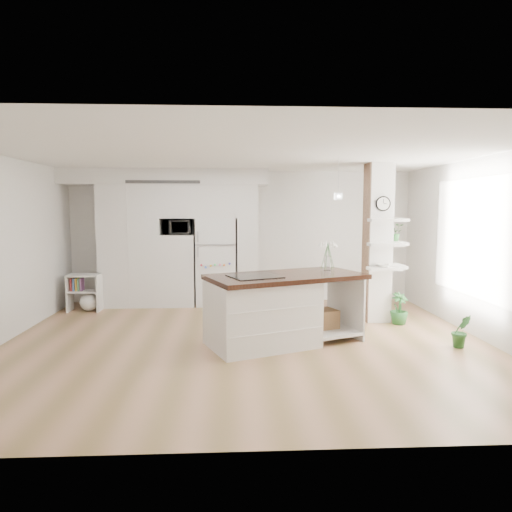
{
  "coord_description": "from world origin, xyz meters",
  "views": [
    {
      "loc": [
        -0.18,
        -6.47,
        1.95
      ],
      "look_at": [
        0.19,
        0.9,
        1.17
      ],
      "focal_mm": 32.0,
      "sensor_mm": 36.0,
      "label": 1
    }
  ],
  "objects_px": {
    "refrigerator": "(216,261)",
    "kitchen_island": "(270,309)",
    "bookshelf": "(86,295)",
    "floor_plant_a": "(461,331)"
  },
  "relations": [
    {
      "from": "refrigerator",
      "to": "kitchen_island",
      "type": "distance_m",
      "value": 2.96
    },
    {
      "from": "refrigerator",
      "to": "bookshelf",
      "type": "bearing_deg",
      "value": -168.52
    },
    {
      "from": "refrigerator",
      "to": "kitchen_island",
      "type": "height_order",
      "value": "refrigerator"
    },
    {
      "from": "bookshelf",
      "to": "floor_plant_a",
      "type": "xyz_separation_m",
      "value": [
        5.97,
        -2.59,
        -0.07
      ]
    },
    {
      "from": "refrigerator",
      "to": "floor_plant_a",
      "type": "bearing_deg",
      "value": -41.19
    },
    {
      "from": "kitchen_island",
      "to": "bookshelf",
      "type": "xyz_separation_m",
      "value": [
        -3.31,
        2.31,
        -0.21
      ]
    },
    {
      "from": "refrigerator",
      "to": "floor_plant_a",
      "type": "relative_size",
      "value": 3.68
    },
    {
      "from": "bookshelf",
      "to": "floor_plant_a",
      "type": "relative_size",
      "value": 1.47
    },
    {
      "from": "refrigerator",
      "to": "bookshelf",
      "type": "distance_m",
      "value": 2.56
    },
    {
      "from": "refrigerator",
      "to": "bookshelf",
      "type": "height_order",
      "value": "refrigerator"
    }
  ]
}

